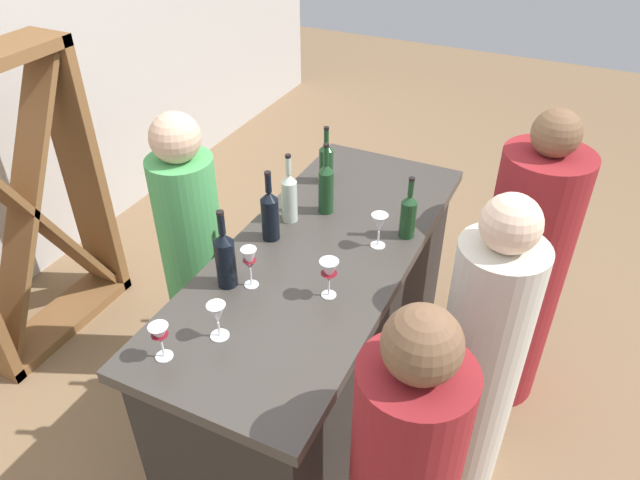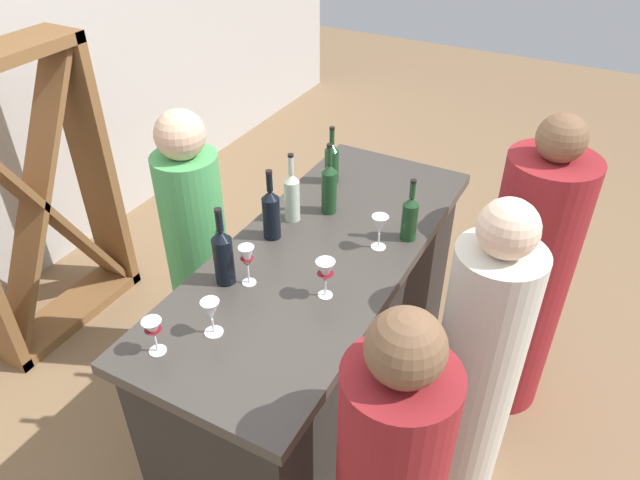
# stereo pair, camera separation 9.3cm
# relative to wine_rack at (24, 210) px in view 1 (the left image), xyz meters

# --- Properties ---
(ground_plane) EXTENTS (12.00, 12.00, 0.00)m
(ground_plane) POSITION_rel_wine_rack_xyz_m (0.12, -1.65, -0.80)
(ground_plane) COLOR #846647
(bar_counter) EXTENTS (1.84, 0.74, 0.99)m
(bar_counter) POSITION_rel_wine_rack_xyz_m (0.12, -1.65, -0.30)
(bar_counter) COLOR #2A2723
(bar_counter) RESTS_ON ground
(wine_rack) EXTENTS (0.91, 0.28, 1.61)m
(wine_rack) POSITION_rel_wine_rack_xyz_m (0.00, 0.00, 0.00)
(wine_rack) COLOR brown
(wine_rack) RESTS_ON ground
(wine_bottle_leftmost_near_black) EXTENTS (0.08, 0.08, 0.33)m
(wine_bottle_leftmost_near_black) POSITION_rel_wine_rack_xyz_m (-0.23, -1.42, 0.32)
(wine_bottle_leftmost_near_black) COLOR black
(wine_bottle_leftmost_near_black) RESTS_ON bar_counter
(wine_bottle_second_left_near_black) EXTENTS (0.08, 0.08, 0.32)m
(wine_bottle_second_left_near_black) POSITION_rel_wine_rack_xyz_m (0.11, -1.42, 0.31)
(wine_bottle_second_left_near_black) COLOR black
(wine_bottle_second_left_near_black) RESTS_ON bar_counter
(wine_bottle_center_clear_pale) EXTENTS (0.07, 0.07, 0.32)m
(wine_bottle_center_clear_pale) POSITION_rel_wine_rack_xyz_m (0.27, -1.43, 0.31)
(wine_bottle_center_clear_pale) COLOR #B7C6B2
(wine_bottle_center_clear_pale) RESTS_ON bar_counter
(wine_bottle_second_right_olive_green) EXTENTS (0.07, 0.07, 0.29)m
(wine_bottle_second_right_olive_green) POSITION_rel_wine_rack_xyz_m (0.37, -1.94, 0.30)
(wine_bottle_second_right_olive_green) COLOR #193D1E
(wine_bottle_second_right_olive_green) RESTS_ON bar_counter
(wine_bottle_rightmost_olive_green) EXTENTS (0.07, 0.07, 0.34)m
(wine_bottle_rightmost_olive_green) POSITION_rel_wine_rack_xyz_m (0.40, -1.55, 0.32)
(wine_bottle_rightmost_olive_green) COLOR #193D1E
(wine_bottle_rightmost_olive_green) RESTS_ON bar_counter
(wine_bottle_far_right_olive_green) EXTENTS (0.07, 0.07, 0.29)m
(wine_bottle_far_right_olive_green) POSITION_rel_wine_rack_xyz_m (0.65, -1.43, 0.30)
(wine_bottle_far_right_olive_green) COLOR #193D1E
(wine_bottle_far_right_olive_green) RESTS_ON bar_counter
(wine_glass_near_left) EXTENTS (0.07, 0.07, 0.15)m
(wine_glass_near_left) POSITION_rel_wine_rack_xyz_m (0.25, -1.86, 0.30)
(wine_glass_near_left) COLOR white
(wine_glass_near_left) RESTS_ON bar_counter
(wine_glass_near_center) EXTENTS (0.07, 0.07, 0.16)m
(wine_glass_near_center) POSITION_rel_wine_rack_xyz_m (-0.13, -1.80, 0.30)
(wine_glass_near_center) COLOR white
(wine_glass_near_center) RESTS_ON bar_counter
(wine_glass_near_right) EXTENTS (0.07, 0.07, 0.14)m
(wine_glass_near_right) POSITION_rel_wine_rack_xyz_m (-0.49, -1.55, 0.29)
(wine_glass_near_right) COLOR white
(wine_glass_near_right) RESTS_ON bar_counter
(wine_glass_far_left) EXTENTS (0.06, 0.06, 0.17)m
(wine_glass_far_left) POSITION_rel_wine_rack_xyz_m (-0.20, -1.51, 0.31)
(wine_glass_far_left) COLOR white
(wine_glass_far_left) RESTS_ON bar_counter
(wine_glass_far_center) EXTENTS (0.07, 0.07, 0.14)m
(wine_glass_far_center) POSITION_rel_wine_rack_xyz_m (-0.65, -1.44, 0.29)
(wine_glass_far_center) COLOR white
(wine_glass_far_center) RESTS_ON bar_counter
(person_left_guest) EXTENTS (0.39, 0.39, 1.46)m
(person_left_guest) POSITION_rel_wine_rack_xyz_m (0.09, -2.38, -0.13)
(person_left_guest) COLOR beige
(person_left_guest) RESTS_ON ground
(person_right_guest) EXTENTS (0.41, 0.41, 1.54)m
(person_right_guest) POSITION_rel_wine_rack_xyz_m (0.67, -2.43, -0.10)
(person_right_guest) COLOR maroon
(person_right_guest) RESTS_ON ground
(person_server_behind) EXTENTS (0.35, 0.35, 1.46)m
(person_server_behind) POSITION_rel_wine_rack_xyz_m (0.14, -0.95, -0.11)
(person_server_behind) COLOR #4CA559
(person_server_behind) RESTS_ON ground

